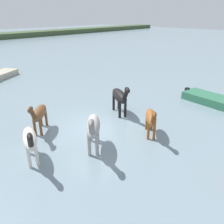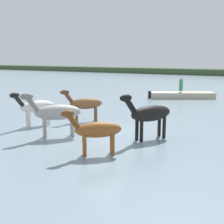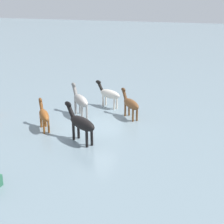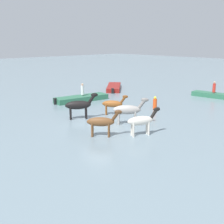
% 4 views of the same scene
% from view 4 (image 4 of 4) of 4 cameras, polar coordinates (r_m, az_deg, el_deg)
% --- Properties ---
extents(ground_plane, '(162.56, 162.56, 0.00)m').
position_cam_4_polar(ground_plane, '(21.40, -2.33, -2.51)').
color(ground_plane, gray).
extents(horse_gray_outer, '(1.90, 1.67, 1.71)m').
position_cam_4_polar(horse_gray_outer, '(23.94, 0.24, 1.63)').
color(horse_gray_outer, brown).
rests_on(horse_gray_outer, ground_plane).
extents(horse_mid_herd, '(1.92, 1.86, 1.80)m').
position_cam_4_polar(horse_mid_herd, '(18.52, -2.05, -1.98)').
color(horse_mid_herd, brown).
rests_on(horse_mid_herd, ground_plane).
extents(horse_pinto_flank, '(1.69, 2.48, 2.06)m').
position_cam_4_polar(horse_pinto_flank, '(22.79, -6.54, 1.39)').
color(horse_pinto_flank, black).
rests_on(horse_pinto_flank, ground_plane).
extents(horse_lead, '(2.13, 2.14, 2.03)m').
position_cam_4_polar(horse_lead, '(21.19, 3.28, 0.44)').
color(horse_lead, '#9E9993').
rests_on(horse_lead, ground_plane).
extents(horse_dark_mare, '(1.29, 2.28, 1.82)m').
position_cam_4_polar(horse_dark_mare, '(18.83, 5.93, -1.74)').
color(horse_dark_mare, silver).
rests_on(horse_dark_mare, ground_plane).
extents(boat_tender_starboard, '(4.89, 1.79, 0.74)m').
position_cam_4_polar(boat_tender_starboard, '(33.40, 19.62, 3.06)').
color(boat_tender_starboard, '#2D6B4C').
rests_on(boat_tender_starboard, ground_plane).
extents(boat_motor_center, '(2.35, 5.98, 0.77)m').
position_cam_4_polar(boat_motor_center, '(29.82, -6.15, 2.58)').
color(boat_motor_center, '#2D6B4C').
rests_on(boat_motor_center, ground_plane).
extents(boat_launch_far, '(5.01, 5.13, 0.77)m').
position_cam_4_polar(boat_launch_far, '(36.66, 0.36, 4.83)').
color(boat_launch_far, maroon).
rests_on(boat_launch_far, ground_plane).
extents(person_spotter_bow, '(0.32, 0.32, 1.19)m').
position_cam_4_polar(person_spotter_bow, '(33.18, 19.72, 4.68)').
color(person_spotter_bow, red).
rests_on(person_spotter_bow, boat_tender_starboard).
extents(person_watcher_seated, '(0.32, 0.32, 1.19)m').
position_cam_4_polar(person_watcher_seated, '(29.75, -5.92, 4.49)').
color(person_watcher_seated, silver).
rests_on(person_watcher_seated, boat_motor_center).
extents(buoy_channel_marker, '(0.36, 0.36, 1.14)m').
position_cam_4_polar(buoy_channel_marker, '(26.52, 8.57, 1.76)').
color(buoy_channel_marker, '#E54C19').
rests_on(buoy_channel_marker, ground_plane).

